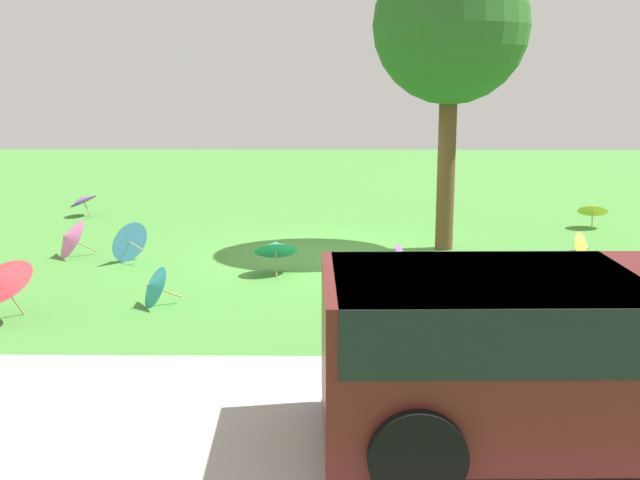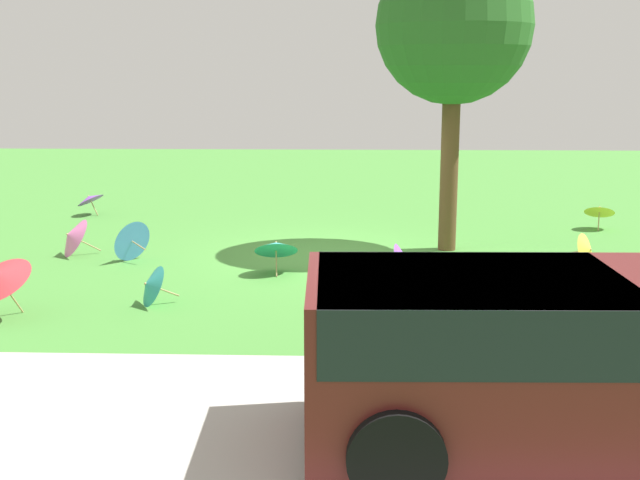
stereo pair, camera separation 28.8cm
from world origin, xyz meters
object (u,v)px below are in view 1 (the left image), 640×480
object	(u,v)px
shade_tree	(451,28)
parasol_pink_0	(68,238)
parasol_yellow_2	(585,249)
parasol_pink_1	(568,295)
parasol_yellow_0	(593,209)
van_dark	(571,346)
parasol_teal_2	(151,286)
parasol_purple_0	(409,268)
parasol_purple_1	(82,199)
parasol_blue_0	(127,241)
parasol_teal_0	(276,247)

from	to	relation	value
shade_tree	parasol_pink_0	distance (m)	7.69
parasol_yellow_2	parasol_pink_0	bearing A→B (deg)	-3.28
parasol_pink_1	parasol_yellow_0	bearing A→B (deg)	-110.36
van_dark	parasol_teal_2	bearing A→B (deg)	-42.17
parasol_yellow_2	parasol_purple_0	world-z (taller)	parasol_purple_0
shade_tree	parasol_pink_1	distance (m)	5.77
parasol_yellow_0	parasol_purple_1	bearing A→B (deg)	-6.44
parasol_pink_1	parasol_teal_2	world-z (taller)	parasol_pink_1
parasol_yellow_2	parasol_teal_2	xyz separation A→B (m)	(6.79, 2.50, 0.00)
parasol_teal_2	parasol_purple_0	distance (m)	3.72
parasol_purple_1	parasol_purple_0	bearing A→B (deg)	136.58
parasol_blue_0	parasol_purple_0	size ratio (longest dim) A/B	0.93
parasol_teal_0	parasol_yellow_2	bearing A→B (deg)	-173.73
parasol_yellow_0	parasol_purple_1	size ratio (longest dim) A/B	0.97
parasol_yellow_0	parasol_pink_0	world-z (taller)	parasol_pink_0
shade_tree	parasol_yellow_2	xyz separation A→B (m)	(-2.19, 1.31, -3.68)
parasol_teal_0	parasol_purple_1	xyz separation A→B (m)	(4.74, -5.21, -0.05)
parasol_pink_1	parasol_purple_1	bearing A→B (deg)	-41.38
shade_tree	parasol_purple_1	size ratio (longest dim) A/B	6.84
parasol_blue_0	parasol_purple_0	world-z (taller)	parasol_purple_0
shade_tree	parasol_yellow_2	world-z (taller)	shade_tree
parasol_yellow_2	parasol_teal_2	world-z (taller)	parasol_teal_2
van_dark	parasol_purple_1	size ratio (longest dim) A/B	5.89
van_dark	parasol_purple_0	xyz separation A→B (m)	(0.91, -4.85, -0.51)
parasol_blue_0	van_dark	bearing A→B (deg)	129.15
parasol_purple_1	shade_tree	bearing A→B (deg)	156.69
parasol_teal_0	parasol_purple_0	xyz separation A→B (m)	(-2.04, 1.21, -0.04)
parasol_teal_0	parasol_teal_2	size ratio (longest dim) A/B	1.07
parasol_teal_2	parasol_purple_1	size ratio (longest dim) A/B	0.91
van_dark	parasol_yellow_0	world-z (taller)	van_dark
parasol_yellow_2	parasol_purple_1	distance (m)	10.96
parasol_pink_0	parasol_purple_1	xyz separation A→B (m)	(1.00, -4.13, 0.03)
parasol_yellow_2	parasol_pink_1	bearing A→B (deg)	69.01
van_dark	parasol_yellow_2	distance (m)	7.02
parasol_pink_1	parasol_yellow_2	world-z (taller)	parasol_pink_1
shade_tree	parasol_blue_0	xyz separation A→B (m)	(5.61, 1.10, -3.61)
parasol_teal_0	parasol_purple_1	bearing A→B (deg)	-47.71
parasol_teal_2	parasol_pink_0	bearing A→B (deg)	-54.64
shade_tree	parasol_pink_0	world-z (taller)	shade_tree
parasol_teal_0	parasol_purple_0	world-z (taller)	parasol_purple_0
parasol_teal_2	parasol_purple_0	size ratio (longest dim) A/B	0.85
shade_tree	parasol_blue_0	distance (m)	6.76
parasol_purple_0	parasol_yellow_2	bearing A→B (deg)	-150.52
parasol_pink_0	parasol_teal_2	size ratio (longest dim) A/B	1.28
parasol_blue_0	parasol_pink_1	world-z (taller)	parasol_blue_0
parasol_yellow_0	parasol_pink_1	bearing A→B (deg)	69.64
parasol_blue_0	parasol_yellow_0	bearing A→B (deg)	-160.60
parasol_blue_0	parasol_purple_0	bearing A→B (deg)	156.88
parasol_blue_0	parasol_teal_0	xyz separation A→B (m)	(-2.61, 0.78, 0.07)
parasol_purple_1	parasol_yellow_0	bearing A→B (deg)	173.56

